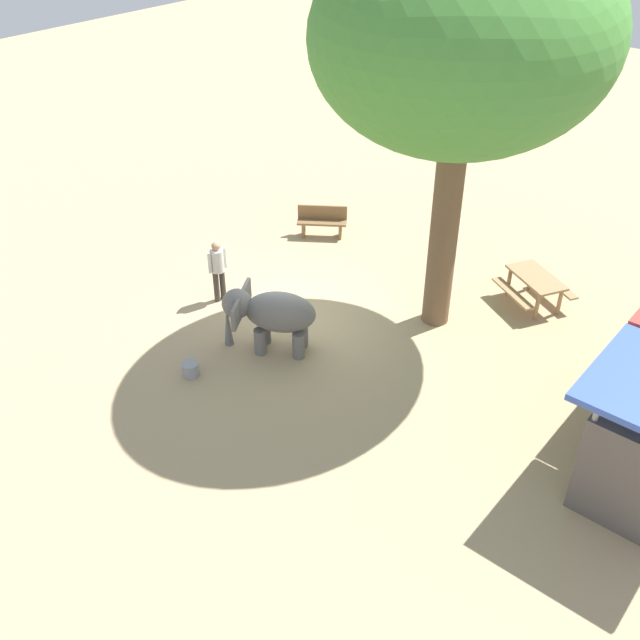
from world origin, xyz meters
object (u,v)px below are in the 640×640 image
Objects in this scene: shade_tree_main at (465,37)px; picnic_table_near at (535,283)px; wooden_bench at (322,220)px; feed_bucket at (191,369)px; person_handler at (218,266)px; elephant at (271,314)px.

shade_tree_main is 6.42m from picnic_table_near.
feed_bucket is at bearing 70.66° from wooden_bench.
person_handler is at bearing -59.42° from shade_tree_main.
elephant reaches higher than feed_bucket.
feed_bucket is (2.49, 1.70, -0.79)m from person_handler.
wooden_bench is at bearing -145.31° from picnic_table_near.
feed_bucket is at bearing 39.72° from elephant.
person_handler reaches higher than elephant.
person_handler is 0.80× the size of picnic_table_near.
wooden_bench is 0.68× the size of picnic_table_near.
picnic_table_near is (-4.81, 6.02, -0.36)m from person_handler.
elephant is 1.26× the size of person_handler.
wooden_bench is 3.81× the size of feed_bucket.
picnic_table_near is 5.65× the size of feed_bucket.
wooden_bench is 6.28m from picnic_table_near.
person_handler is 4.25m from wooden_bench.
elephant is 0.23× the size of shade_tree_main.
shade_tree_main is (-2.69, 4.55, 5.52)m from person_handler.
person_handler is 0.19× the size of shade_tree_main.
shade_tree_main reaches higher than elephant.
person_handler is 7.71m from picnic_table_near.
elephant reaches higher than picnic_table_near.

